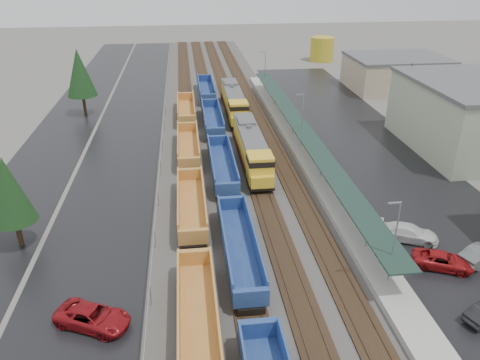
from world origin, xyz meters
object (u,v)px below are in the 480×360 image
at_px(locomotive_trail, 234,102).
at_px(parked_car_east_b, 443,261).
at_px(parked_car_west_c, 93,317).
at_px(well_string_blue, 229,199).
at_px(parked_car_east_c, 409,233).
at_px(well_string_yellow, 194,251).
at_px(storage_tank, 322,49).
at_px(locomotive_lead, 252,148).

relative_size(locomotive_trail, parked_car_east_b, 3.76).
height_order(locomotive_trail, parked_car_west_c, locomotive_trail).
bearing_deg(well_string_blue, parked_car_east_c, -26.02).
distance_m(well_string_yellow, parked_car_west_c, 10.33).
bearing_deg(storage_tank, locomotive_lead, -113.28).
xyz_separation_m(locomotive_lead, parked_car_east_c, (12.28, -19.29, -1.52)).
xyz_separation_m(storage_tank, parked_car_east_b, (-13.65, -86.47, -2.23)).
xyz_separation_m(locomotive_lead, well_string_blue, (-4.00, -11.34, -1.10)).
bearing_deg(parked_car_east_c, well_string_yellow, 116.98).
bearing_deg(parked_car_west_c, parked_car_east_c, -49.00).
bearing_deg(parked_car_west_c, well_string_yellow, -22.62).
relative_size(parked_car_east_b, parked_car_east_c, 0.93).
relative_size(well_string_blue, parked_car_west_c, 18.73).
distance_m(locomotive_trail, parked_car_east_c, 42.15).
bearing_deg(well_string_yellow, storage_tank, 67.18).
xyz_separation_m(locomotive_trail, storage_tank, (26.97, 41.70, 0.62)).
distance_m(storage_tank, parked_car_east_c, 83.32).
bearing_deg(locomotive_trail, parked_car_east_b, -73.43).
bearing_deg(parked_car_west_c, storage_tank, -0.46).
xyz_separation_m(parked_car_west_c, parked_car_east_c, (27.89, 8.08, 0.01)).
relative_size(locomotive_lead, locomotive_trail, 1.00).
xyz_separation_m(well_string_yellow, parked_car_west_c, (-7.60, -6.98, -0.44)).
relative_size(locomotive_lead, parked_car_east_b, 3.76).
bearing_deg(parked_car_east_b, well_string_yellow, 104.09).
bearing_deg(storage_tank, parked_car_west_c, -115.30).
relative_size(locomotive_trail, parked_car_east_c, 3.49).
height_order(storage_tank, parked_car_west_c, storage_tank).
relative_size(locomotive_trail, storage_tank, 3.26).
distance_m(locomotive_trail, well_string_blue, 32.61).
xyz_separation_m(well_string_blue, parked_car_west_c, (-11.60, -16.03, -0.44)).
relative_size(storage_tank, parked_car_east_c, 1.07).
height_order(well_string_blue, parked_car_east_c, well_string_blue).
bearing_deg(well_string_yellow, parked_car_east_b, -8.99).
distance_m(well_string_blue, storage_tank, 80.27).
xyz_separation_m(locomotive_lead, well_string_yellow, (-8.00, -20.40, -1.10)).
distance_m(locomotive_lead, parked_car_west_c, 31.55).
distance_m(parked_car_east_b, parked_car_east_c, 4.60).
bearing_deg(storage_tank, well_string_yellow, -112.82).
bearing_deg(locomotive_lead, locomotive_trail, 90.00).
bearing_deg(parked_car_east_c, locomotive_trail, 40.81).
bearing_deg(parked_car_west_c, locomotive_lead, -4.84).
xyz_separation_m(parked_car_west_c, parked_car_east_b, (28.93, 3.60, -0.07)).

